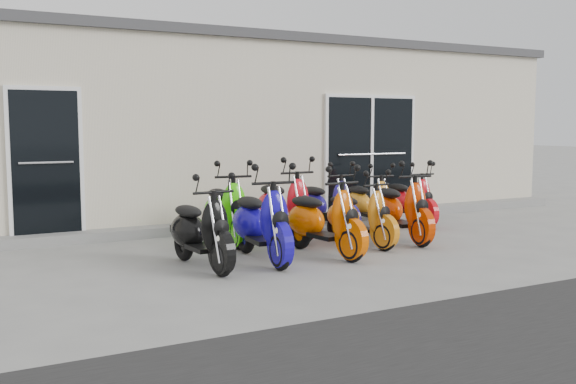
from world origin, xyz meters
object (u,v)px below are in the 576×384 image
object	(u,v)px
scooter_front_orange_b	(359,207)
scooter_back_yellow	(369,195)
scooter_front_orange_a	(323,209)
scooter_back_blue	(326,197)
scooter_back_green	(225,201)
scooter_back_red	(284,197)
scooter_front_black	(200,220)
scooter_front_blue	(261,211)
scooter_front_red	(400,200)
scooter_back_extra	(409,193)

from	to	relation	value
scooter_front_orange_b	scooter_back_yellow	distance (m)	1.57
scooter_front_orange_a	scooter_back_blue	xyz separation A→B (m)	(0.96, 1.51, -0.03)
scooter_back_green	scooter_back_red	bearing A→B (deg)	4.07
scooter_front_black	scooter_back_red	bearing A→B (deg)	31.61
scooter_front_orange_b	scooter_back_green	distance (m)	1.97
scooter_front_blue	scooter_back_red	distance (m)	1.75
scooter_front_red	scooter_back_green	bearing A→B (deg)	161.72
scooter_front_orange_a	scooter_back_extra	distance (m)	3.09
scooter_front_blue	scooter_front_red	xyz separation A→B (m)	(2.48, 0.33, -0.02)
scooter_front_black	scooter_back_green	bearing A→B (deg)	52.10
scooter_front_orange_a	scooter_back_yellow	xyz separation A→B (m)	(1.83, 1.55, -0.05)
scooter_front_black	scooter_front_red	bearing A→B (deg)	0.84
scooter_back_blue	scooter_back_yellow	world-z (taller)	scooter_back_blue
scooter_front_orange_b	scooter_front_red	distance (m)	0.77
scooter_back_yellow	scooter_back_extra	size ratio (longest dim) A/B	1.00
scooter_front_orange_a	scooter_back_extra	world-z (taller)	scooter_front_orange_a
scooter_front_red	scooter_back_extra	xyz separation A→B (m)	(1.10, 1.17, -0.06)
scooter_front_orange_a	scooter_back_red	size ratio (longest dim) A/B	0.96
scooter_front_red	scooter_back_blue	distance (m)	1.29
scooter_front_orange_b	scooter_back_extra	size ratio (longest dim) A/B	1.00
scooter_front_orange_b	scooter_back_green	size ratio (longest dim) A/B	0.90
scooter_front_black	scooter_back_green	size ratio (longest dim) A/B	0.95
scooter_back_blue	scooter_front_red	bearing A→B (deg)	-68.63
scooter_back_blue	scooter_back_extra	world-z (taller)	scooter_back_blue
scooter_front_orange_b	scooter_back_green	world-z (taller)	scooter_back_green
scooter_front_red	scooter_front_orange_a	bearing A→B (deg)	-160.51
scooter_back_green	scooter_front_blue	bearing A→B (deg)	-88.44
scooter_back_red	scooter_back_extra	xyz separation A→B (m)	(2.52, 0.10, -0.08)
scooter_front_black	scooter_front_orange_b	xyz separation A→B (m)	(2.54, 0.32, -0.04)
scooter_back_green	scooter_back_yellow	size ratio (longest dim) A/B	1.11
scooter_front_black	scooter_front_red	distance (m)	3.33
scooter_front_orange_a	scooter_back_red	world-z (taller)	scooter_back_red
scooter_front_red	scooter_back_yellow	distance (m)	1.20
scooter_front_orange_a	scooter_back_yellow	bearing A→B (deg)	32.42
scooter_back_yellow	scooter_front_orange_a	bearing A→B (deg)	-137.70
scooter_front_blue	scooter_front_red	distance (m)	2.50
scooter_front_black	scooter_front_red	size ratio (longest dim) A/B	0.96
scooter_front_orange_a	scooter_back_green	world-z (taller)	scooter_back_green
scooter_front_black	scooter_front_orange_a	world-z (taller)	scooter_front_orange_a
scooter_back_green	scooter_back_extra	distance (m)	3.49
scooter_back_red	scooter_back_yellow	world-z (taller)	scooter_back_red
scooter_back_yellow	scooter_back_extra	world-z (taller)	same
scooter_front_black	scooter_back_blue	world-z (taller)	scooter_front_black
scooter_back_blue	scooter_back_yellow	size ratio (longest dim) A/B	1.05
scooter_front_black	scooter_back_blue	size ratio (longest dim) A/B	1.01
scooter_front_orange_b	scooter_back_blue	size ratio (longest dim) A/B	0.95
scooter_front_blue	scooter_back_extra	xyz separation A→B (m)	(3.58, 1.49, -0.08)
scooter_front_orange_a	scooter_front_red	world-z (taller)	scooter_front_red
scooter_front_orange_b	scooter_back_yellow	bearing A→B (deg)	40.73
scooter_back_red	scooter_back_yellow	xyz separation A→B (m)	(1.67, 0.10, -0.08)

